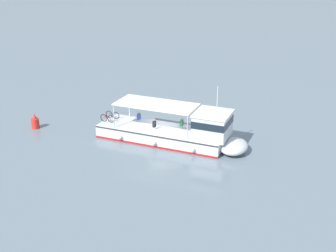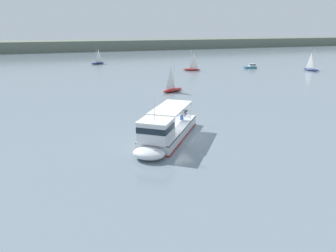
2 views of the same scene
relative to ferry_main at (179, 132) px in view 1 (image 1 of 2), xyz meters
The scene contains 3 objects.
ground_plane 2.32m from the ferry_main, 22.67° to the left, with size 400.00×400.00×0.00m, color slate.
ferry_main is the anchor object (origin of this frame).
channel_buoy 13.34m from the ferry_main, 59.83° to the left, with size 0.70×0.70×1.40m.
Camera 1 is at (-32.35, 8.60, 14.30)m, focal length 45.00 mm.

